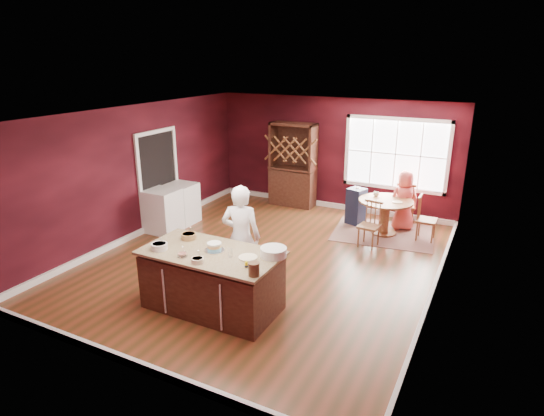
# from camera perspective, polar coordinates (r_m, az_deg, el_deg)

# --- Properties ---
(room_shell) EXTENTS (7.00, 7.00, 7.00)m
(room_shell) POSITION_cam_1_polar(r_m,az_deg,el_deg) (8.06, -0.76, 2.22)
(room_shell) COLOR brown
(room_shell) RESTS_ON ground
(window) EXTENTS (2.36, 0.10, 1.66)m
(window) POSITION_cam_1_polar(r_m,az_deg,el_deg) (10.73, 15.26, 6.55)
(window) COLOR white
(window) RESTS_ON room_shell
(doorway) EXTENTS (0.08, 1.26, 2.13)m
(doorway) POSITION_cam_1_polar(r_m,az_deg,el_deg) (10.26, -14.00, 3.39)
(doorway) COLOR white
(doorway) RESTS_ON room_shell
(kitchen_island) EXTENTS (2.04, 1.07, 0.92)m
(kitchen_island) POSITION_cam_1_polar(r_m,az_deg,el_deg) (6.89, -7.52, -9.11)
(kitchen_island) COLOR black
(kitchen_island) RESTS_ON ground
(dining_table) EXTENTS (1.13, 1.13, 0.75)m
(dining_table) POSITION_cam_1_polar(r_m,az_deg,el_deg) (9.86, 14.03, -0.23)
(dining_table) COLOR brown
(dining_table) RESTS_ON ground
(baker) EXTENTS (0.72, 0.57, 1.73)m
(baker) POSITION_cam_1_polar(r_m,az_deg,el_deg) (7.29, -3.89, -3.67)
(baker) COLOR white
(baker) RESTS_ON ground
(layer_cake) EXTENTS (0.29, 0.29, 0.12)m
(layer_cake) POSITION_cam_1_polar(r_m,az_deg,el_deg) (6.69, -7.25, -4.85)
(layer_cake) COLOR white
(layer_cake) RESTS_ON kitchen_island
(bowl_blue) EXTENTS (0.24, 0.24, 0.09)m
(bowl_blue) POSITION_cam_1_polar(r_m,az_deg,el_deg) (6.88, -13.95, -4.69)
(bowl_blue) COLOR silver
(bowl_blue) RESTS_ON kitchen_island
(bowl_yellow) EXTENTS (0.24, 0.24, 0.09)m
(bowl_yellow) POSITION_cam_1_polar(r_m,az_deg,el_deg) (7.17, -10.39, -3.50)
(bowl_yellow) COLOR brown
(bowl_yellow) RESTS_ON kitchen_island
(bowl_pink) EXTENTS (0.14, 0.14, 0.05)m
(bowl_pink) POSITION_cam_1_polar(r_m,az_deg,el_deg) (6.58, -11.18, -5.79)
(bowl_pink) COLOR silver
(bowl_pink) RESTS_ON kitchen_island
(bowl_olive) EXTENTS (0.18, 0.18, 0.07)m
(bowl_olive) POSITION_cam_1_polar(r_m,az_deg,el_deg) (6.36, -9.34, -6.48)
(bowl_olive) COLOR beige
(bowl_olive) RESTS_ON kitchen_island
(drinking_glass) EXTENTS (0.07, 0.07, 0.13)m
(drinking_glass) POSITION_cam_1_polar(r_m,az_deg,el_deg) (6.46, -5.28, -5.58)
(drinking_glass) COLOR silver
(drinking_glass) RESTS_ON kitchen_island
(dinner_plate) EXTENTS (0.27, 0.27, 0.02)m
(dinner_plate) POSITION_cam_1_polar(r_m,az_deg,el_deg) (6.43, -3.03, -6.21)
(dinner_plate) COLOR #EDE1C8
(dinner_plate) RESTS_ON kitchen_island
(white_tub) EXTENTS (0.38, 0.38, 0.13)m
(white_tub) POSITION_cam_1_polar(r_m,az_deg,el_deg) (6.45, 0.19, -5.54)
(white_tub) COLOR silver
(white_tub) RESTS_ON kitchen_island
(stoneware_crock) EXTENTS (0.15, 0.15, 0.18)m
(stoneware_crock) POSITION_cam_1_polar(r_m,az_deg,el_deg) (5.91, -2.30, -7.66)
(stoneware_crock) COLOR #3F291A
(stoneware_crock) RESTS_ON kitchen_island
(toy_figurine) EXTENTS (0.05, 0.05, 0.08)m
(toy_figurine) POSITION_cam_1_polar(r_m,az_deg,el_deg) (6.15, -3.24, -7.07)
(toy_figurine) COLOR yellow
(toy_figurine) RESTS_ON kitchen_island
(rug) EXTENTS (2.24, 1.84, 0.01)m
(rug) POSITION_cam_1_polar(r_m,az_deg,el_deg) (10.03, 13.79, -3.08)
(rug) COLOR brown
(rug) RESTS_ON ground
(chair_east) EXTENTS (0.38, 0.40, 0.95)m
(chair_east) POSITION_cam_1_polar(r_m,az_deg,el_deg) (9.78, 18.87, -1.22)
(chair_east) COLOR brown
(chair_east) RESTS_ON ground
(chair_south) EXTENTS (0.43, 0.42, 0.93)m
(chair_south) POSITION_cam_1_polar(r_m,az_deg,el_deg) (9.15, 12.10, -2.03)
(chair_south) COLOR brown
(chair_south) RESTS_ON ground
(chair_north) EXTENTS (0.47, 0.45, 1.02)m
(chair_north) POSITION_cam_1_polar(r_m,az_deg,el_deg) (10.48, 16.40, 0.55)
(chair_north) COLOR #935B21
(chair_north) RESTS_ON ground
(seated_woman) EXTENTS (0.76, 0.69, 1.31)m
(seated_woman) POSITION_cam_1_polar(r_m,az_deg,el_deg) (10.19, 16.21, 0.92)
(seated_woman) COLOR #D95650
(seated_woman) RESTS_ON ground
(high_chair) EXTENTS (0.44, 0.44, 0.86)m
(high_chair) POSITION_cam_1_polar(r_m,az_deg,el_deg) (10.35, 10.50, 0.31)
(high_chair) COLOR black
(high_chair) RESTS_ON ground
(toddler) EXTENTS (0.18, 0.14, 0.26)m
(toddler) POSITION_cam_1_polar(r_m,az_deg,el_deg) (10.28, 10.55, 2.40)
(toddler) COLOR #8CA5BF
(toddler) RESTS_ON high_chair
(table_plate) EXTENTS (0.21, 0.21, 0.02)m
(table_plate) POSITION_cam_1_polar(r_m,az_deg,el_deg) (9.69, 15.45, 0.72)
(table_plate) COLOR beige
(table_plate) RESTS_ON dining_table
(table_cup) EXTENTS (0.12, 0.12, 0.10)m
(table_cup) POSITION_cam_1_polar(r_m,az_deg,el_deg) (10.00, 12.94, 1.71)
(table_cup) COLOR silver
(table_cup) RESTS_ON dining_table
(hutch) EXTENTS (1.13, 0.47, 2.08)m
(hutch) POSITION_cam_1_polar(r_m,az_deg,el_deg) (11.34, 2.63, 5.42)
(hutch) COLOR black
(hutch) RESTS_ON ground
(washer) EXTENTS (0.64, 0.62, 0.93)m
(washer) POSITION_cam_1_polar(r_m,az_deg,el_deg) (9.99, -13.50, -0.36)
(washer) COLOR white
(washer) RESTS_ON ground
(dryer) EXTENTS (0.62, 0.60, 0.90)m
(dryer) POSITION_cam_1_polar(r_m,az_deg,el_deg) (10.45, -11.25, 0.58)
(dryer) COLOR silver
(dryer) RESTS_ON ground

